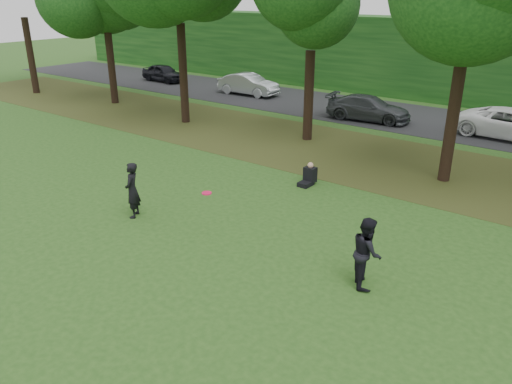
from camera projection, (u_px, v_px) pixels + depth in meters
ground at (107, 289)px, 11.92m from camera, size 120.00×120.00×0.00m
leaf_litter at (355, 155)px, 21.51m from camera, size 60.00×7.00×0.01m
street at (422, 119)px, 27.42m from camera, size 70.00×7.00×0.02m
far_hedge at (461, 61)px, 30.90m from camera, size 70.00×3.00×5.00m
player_left at (132, 190)px, 15.44m from camera, size 0.70×0.77×1.78m
player_right at (367, 252)px, 11.81m from camera, size 1.04×1.09×1.77m
parked_cars at (391, 107)px, 27.21m from camera, size 38.32×3.83×1.41m
frisbee at (207, 193)px, 13.45m from camera, size 0.38×0.38×0.03m
seated_person at (309, 176)px, 18.23m from camera, size 0.43×0.74×0.83m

